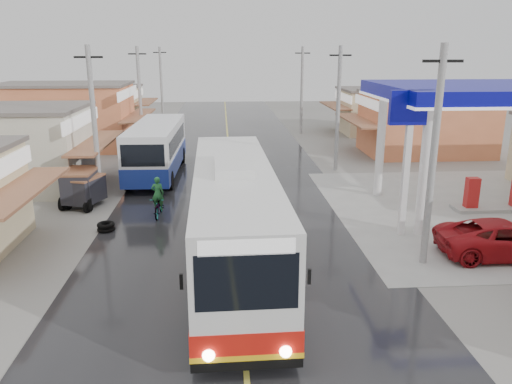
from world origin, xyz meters
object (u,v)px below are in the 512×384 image
tricycle_near (86,190)px  tyre_stack (106,227)px  jeepney (505,239)px  second_bus (157,148)px  cyclist (159,203)px  tricycle_far (81,185)px  coach_bus (234,218)px

tricycle_near → tyre_stack: (1.76, -3.67, -0.71)m
jeepney → tyre_stack: jeepney is taller
second_bus → cyclist: 8.32m
tricycle_far → tyre_stack: tricycle_far is taller
cyclist → tricycle_far: (-4.17, 2.03, 0.42)m
coach_bus → cyclist: coach_bus is taller
jeepney → tricycle_near: 19.37m
second_bus → tricycle_far: (-3.14, -6.16, -0.69)m
tricycle_far → tricycle_near: bearing=-38.1°
coach_bus → second_bus: (-4.50, 14.38, -0.21)m
tricycle_far → tyre_stack: size_ratio=3.23×
tricycle_near → tricycle_far: (-0.30, 0.25, 0.17)m
jeepney → tricycle_near: bearing=69.4°
tricycle_near → tyre_stack: 4.13m
tricycle_near → second_bus: bearing=85.7°
jeepney → tyre_stack: bearing=78.8°
cyclist → coach_bus: bearing=-57.9°
second_bus → coach_bus: bearing=-71.2°
tricycle_far → tyre_stack: (2.06, -3.92, -0.88)m
coach_bus → tyre_stack: 7.28m
jeepney → tricycle_far: bearing=69.1°
second_bus → tricycle_near: size_ratio=4.14×
tricycle_near → tricycle_far: bearing=159.9°
cyclist → tyre_stack: size_ratio=2.59×
tricycle_far → second_bus: bearing=64.6°
tricycle_far → jeepney: bearing=-21.6°
second_bus → tricycle_far: bearing=-115.7°
jeepney → coach_bus: bearing=94.7°
second_bus → jeepney: 20.50m
coach_bus → tricycle_near: coach_bus is taller
jeepney → tricycle_near: tricycle_near is taller
cyclist → tricycle_near: cyclist is taller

